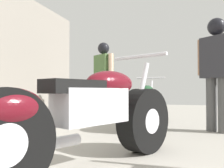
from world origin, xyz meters
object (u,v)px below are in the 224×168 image
mechanic_in_blue (103,73)px  motorcycle_black_naked (144,105)px  motorcycle_maroon_cruiser (87,117)px  mechanic_with_helmet (217,63)px

mechanic_in_blue → motorcycle_black_naked: bearing=-42.1°
motorcycle_maroon_cruiser → mechanic_in_blue: (-1.05, 3.40, 0.60)m
motorcycle_maroon_cruiser → motorcycle_black_naked: size_ratio=1.03×
motorcycle_maroon_cruiser → motorcycle_black_naked: bearing=89.7°
motorcycle_maroon_cruiser → mechanic_in_blue: bearing=107.2°
mechanic_with_helmet → mechanic_in_blue: bearing=150.1°
motorcycle_black_naked → mechanic_with_helmet: mechanic_with_helmet is taller
motorcycle_maroon_cruiser → motorcycle_black_naked: (0.01, 2.44, -0.05)m
motorcycle_maroon_cruiser → motorcycle_black_naked: 2.44m
motorcycle_black_naked → mechanic_in_blue: (-1.06, 0.96, 0.64)m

